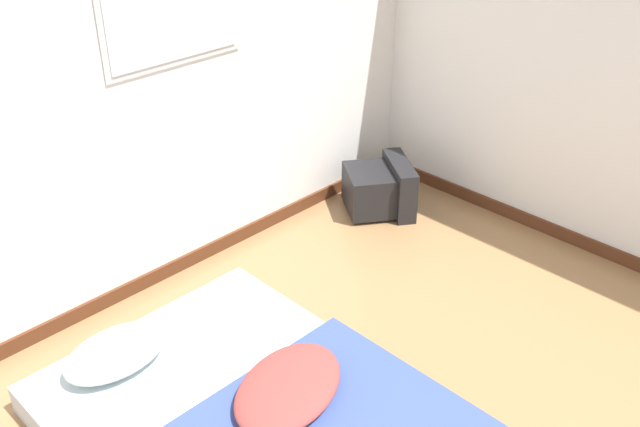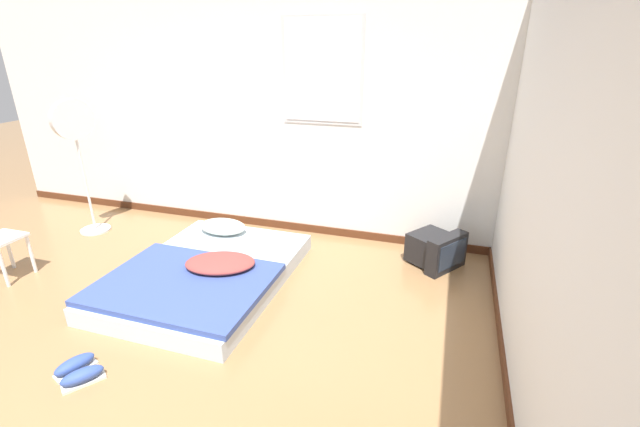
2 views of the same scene
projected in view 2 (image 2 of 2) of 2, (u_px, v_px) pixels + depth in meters
ground_plane at (82, 411)px, 2.60m from camera, size 20.00×20.00×0.00m
wall_back at (269, 119)px, 4.73m from camera, size 7.37×0.08×2.60m
wall_right at (604, 300)px, 1.42m from camera, size 0.08×8.26×2.60m
mattress_bed at (206, 272)px, 3.95m from camera, size 1.42×1.90×0.30m
crt_tv at (436, 249)px, 4.24m from camera, size 0.60×0.60×0.36m
side_stool at (2, 246)px, 3.96m from camera, size 0.33×0.33×0.42m
sneaker_pair at (79, 371)px, 2.84m from camera, size 0.35×0.35×0.10m
standing_fan at (76, 138)px, 4.67m from camera, size 0.33×0.44×1.53m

